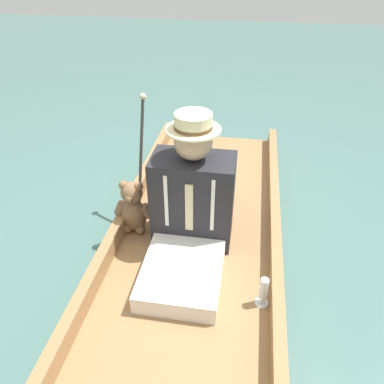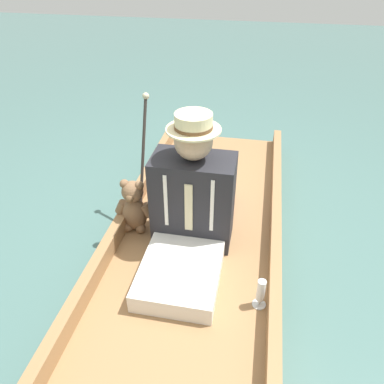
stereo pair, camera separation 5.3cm
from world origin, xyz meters
TOP-DOWN VIEW (x-y plane):
  - ground_plane at (0.00, 0.00)m, footprint 16.00×16.00m
  - punt_boat at (0.00, 0.00)m, footprint 1.02×2.89m
  - seat_cushion at (0.06, -0.33)m, footprint 0.47×0.33m
  - seated_person at (0.02, 0.07)m, footprint 0.47×0.77m
  - teddy_bear at (0.40, -0.02)m, footprint 0.25×0.15m
  - wine_glass at (-0.41, 0.44)m, footprint 0.07×0.07m
  - walking_cane at (0.41, -0.32)m, footprint 0.04×0.34m

SIDE VIEW (x-z plane):
  - ground_plane at x=0.00m, z-range 0.00..0.00m
  - punt_boat at x=0.00m, z-range -0.04..0.18m
  - seat_cushion at x=0.06m, z-range 0.12..0.23m
  - wine_glass at x=-0.41m, z-range 0.13..0.30m
  - teddy_bear at x=0.40m, z-range 0.10..0.47m
  - seated_person at x=0.02m, z-range -0.01..0.81m
  - walking_cane at x=0.41m, z-range 0.18..0.93m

